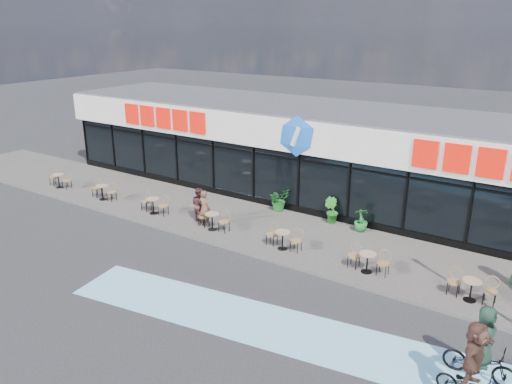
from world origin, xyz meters
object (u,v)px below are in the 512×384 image
at_px(potted_plant_right, 361,220).
at_px(patron_left, 205,208).
at_px(patron_right, 199,205).
at_px(cyclist_b, 482,353).
at_px(bistro_set_0, 60,179).
at_px(cyclist_a, 473,365).
at_px(potted_plant_mid, 331,211).
at_px(potted_plant_left, 279,199).

distance_m(potted_plant_right, patron_left, 6.77).
xyz_separation_m(patron_left, patron_right, (-0.56, 0.30, -0.04)).
bearing_deg(cyclist_b, potted_plant_right, 130.58).
bearing_deg(bistro_set_0, patron_right, 2.31).
bearing_deg(patron_right, patron_left, 164.00).
bearing_deg(cyclist_a, cyclist_b, 86.87).
bearing_deg(patron_left, bistro_set_0, -3.15).
xyz_separation_m(potted_plant_right, patron_left, (-5.95, -3.21, 0.30)).
bearing_deg(patron_right, bistro_set_0, 14.35).
relative_size(bistro_set_0, potted_plant_mid, 1.33).
height_order(bistro_set_0, cyclist_b, cyclist_b).
relative_size(potted_plant_right, patron_right, 0.66).
bearing_deg(patron_right, cyclist_a, 169.74).
height_order(cyclist_a, cyclist_b, cyclist_a).
xyz_separation_m(patron_right, cyclist_b, (12.55, -4.15, -0.11)).
relative_size(bistro_set_0, potted_plant_left, 1.41).
xyz_separation_m(potted_plant_mid, patron_right, (-5.04, -3.06, 0.20)).
xyz_separation_m(potted_plant_right, cyclist_b, (6.04, -7.06, 0.16)).
bearing_deg(patron_left, cyclist_b, 158.61).
xyz_separation_m(bistro_set_0, potted_plant_mid, (14.44, 3.43, 0.12)).
height_order(potted_plant_right, cyclist_b, cyclist_b).
height_order(patron_left, cyclist_b, cyclist_b).
height_order(patron_right, cyclist_b, cyclist_b).
distance_m(bistro_set_0, potted_plant_mid, 14.85).
xyz_separation_m(potted_plant_mid, cyclist_a, (7.46, -8.19, 0.33)).
relative_size(potted_plant_right, cyclist_b, 0.49).
relative_size(potted_plant_mid, potted_plant_right, 1.13).
height_order(potted_plant_right, patron_right, patron_right).
height_order(bistro_set_0, patron_right, patron_right).
bearing_deg(cyclist_b, potted_plant_mid, 136.21).
bearing_deg(potted_plant_left, potted_plant_right, -2.84).
relative_size(potted_plant_left, patron_left, 0.67).
bearing_deg(potted_plant_right, potted_plant_left, 177.16).
height_order(potted_plant_mid, potted_plant_right, potted_plant_mid).
relative_size(potted_plant_left, potted_plant_mid, 0.94).
xyz_separation_m(potted_plant_left, patron_right, (-2.31, -3.12, 0.24)).
xyz_separation_m(bistro_set_0, patron_right, (9.40, 0.38, 0.33)).
bearing_deg(cyclist_a, potted_plant_right, 126.69).
height_order(potted_plant_mid, patron_right, patron_right).
bearing_deg(potted_plant_right, potted_plant_mid, 174.28).
bearing_deg(cyclist_b, potted_plant_left, 144.67).
relative_size(bistro_set_0, patron_left, 0.94).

